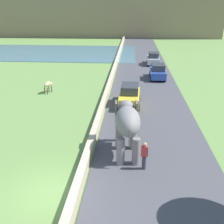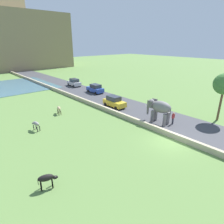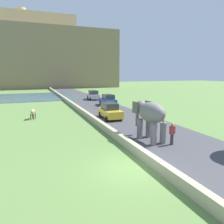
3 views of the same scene
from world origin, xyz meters
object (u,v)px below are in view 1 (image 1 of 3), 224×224
car_yellow (130,95)px  car_blue (158,72)px  elephant (127,123)px  person_beside_elephant (144,155)px  car_silver (153,59)px  cow_tan (48,85)px

car_yellow → car_blue: same height
elephant → car_blue: elephant is taller
person_beside_elephant → car_yellow: bearing=95.3°
elephant → car_blue: size_ratio=0.88×
elephant → car_yellow: 8.59m
car_silver → elephant: bearing=-96.9°
elephant → car_silver: bearing=83.1°
person_beside_elephant → car_blue: 19.44m
car_silver → car_blue: bearing=-90.0°
car_yellow → car_silver: 17.81m
cow_tan → car_silver: bearing=52.2°
car_yellow → cow_tan: 8.66m
elephant → car_blue: bearing=79.9°
person_beside_elephant → car_yellow: (-0.93, 10.05, 0.03)m
elephant → person_beside_elephant: bearing=-58.1°
elephant → person_beside_elephant: size_ratio=2.17×
person_beside_elephant → car_blue: bearing=83.4°
person_beside_elephant → car_yellow: car_yellow is taller
car_yellow → car_silver: same height
car_silver → cow_tan: 18.40m
person_beside_elephant → cow_tan: 15.88m
elephant → car_blue: (3.17, 17.78, -1.14)m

